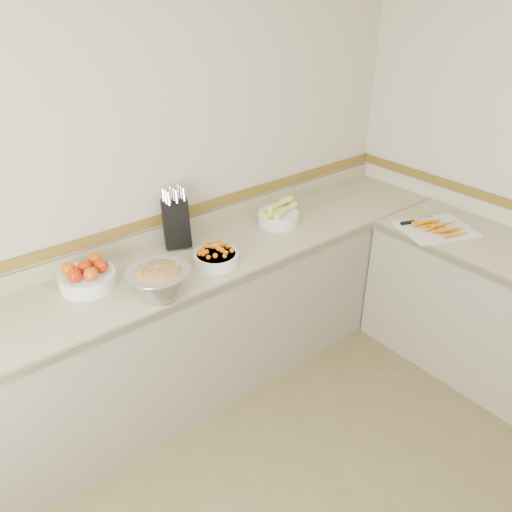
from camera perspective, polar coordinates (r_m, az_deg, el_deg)
back_wall at (r=2.93m, az=-13.55°, el=7.93°), size 4.00×0.00×4.00m
counter_back at (r=3.09m, az=-8.99°, el=-8.51°), size 4.00×0.65×1.08m
knife_block at (r=3.01m, az=-9.13°, el=3.89°), size 0.22×0.23×0.37m
tomato_bowl at (r=2.76m, az=-18.73°, el=-2.22°), size 0.30×0.30×0.14m
cherry_tomato_bowl at (r=2.83m, az=-4.59°, el=-0.05°), size 0.26×0.26×0.13m
corn_bowl at (r=3.28m, az=2.55°, el=4.69°), size 0.30×0.27×0.16m
rhubarb_bowl at (r=2.56m, az=-11.02°, el=-2.74°), size 0.32×0.32×0.18m
cutting_board at (r=3.41m, az=19.99°, el=3.05°), size 0.54×0.48×0.06m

